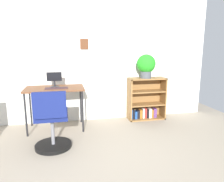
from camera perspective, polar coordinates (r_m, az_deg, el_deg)
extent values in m
cube|color=silver|center=(4.12, -8.91, 8.51)|extent=(5.20, 0.10, 2.41)
cube|color=#57301A|center=(4.06, -7.46, 12.39)|extent=(0.15, 0.02, 0.19)
cube|color=brown|center=(3.77, -15.14, 0.68)|extent=(0.99, 0.57, 0.03)
cylinder|color=black|center=(3.68, -22.12, -6.04)|extent=(0.03, 0.03, 0.71)
cylinder|color=black|center=(3.63, -7.79, -5.51)|extent=(0.03, 0.03, 0.71)
cylinder|color=black|center=(4.14, -21.02, -4.03)|extent=(0.03, 0.03, 0.71)
cylinder|color=black|center=(4.09, -8.35, -3.53)|extent=(0.03, 0.03, 0.71)
cylinder|color=#262628|center=(3.82, -15.09, 1.12)|extent=(0.16, 0.16, 0.01)
cylinder|color=#262628|center=(3.81, -15.13, 1.92)|extent=(0.03, 0.03, 0.10)
cube|color=black|center=(3.78, -15.24, 3.74)|extent=(0.25, 0.02, 0.15)
cube|color=#342227|center=(3.66, -14.63, 0.76)|extent=(0.38, 0.12, 0.02)
cylinder|color=black|center=(3.29, -15.40, -13.90)|extent=(0.52, 0.52, 0.05)
cylinder|color=slate|center=(3.20, -15.62, -10.25)|extent=(0.05, 0.05, 0.40)
cube|color=navy|center=(3.12, -15.86, -6.16)|extent=(0.44, 0.44, 0.08)
cube|color=navy|center=(2.82, -16.38, -3.63)|extent=(0.42, 0.07, 0.34)
cube|color=brown|center=(4.18, 4.69, -2.28)|extent=(0.02, 0.30, 0.83)
cube|color=brown|center=(4.44, 13.48, -1.76)|extent=(0.02, 0.30, 0.83)
cube|color=brown|center=(4.22, 9.39, 3.32)|extent=(0.73, 0.30, 0.02)
cube|color=brown|center=(4.41, 9.04, -7.13)|extent=(0.73, 0.30, 0.02)
cube|color=brown|center=(4.42, 8.57, -1.61)|extent=(0.73, 0.02, 0.83)
cube|color=brown|center=(4.32, 9.17, -3.52)|extent=(0.68, 0.28, 0.02)
cube|color=brown|center=(4.26, 9.28, -0.06)|extent=(0.68, 0.28, 0.02)
cube|color=#1E478C|center=(4.26, 5.16, -6.17)|extent=(0.03, 0.10, 0.19)
cube|color=black|center=(4.27, 5.62, -6.15)|extent=(0.03, 0.13, 0.19)
cube|color=#1E478C|center=(4.30, 6.24, -6.33)|extent=(0.05, 0.13, 0.15)
cube|color=black|center=(4.31, 6.91, -6.16)|extent=(0.05, 0.10, 0.17)
cube|color=#99591E|center=(4.33, 7.60, -6.06)|extent=(0.05, 0.11, 0.18)
cube|color=beige|center=(4.34, 8.28, -5.86)|extent=(0.04, 0.10, 0.20)
cube|color=#B22D28|center=(4.36, 8.86, -5.82)|extent=(0.04, 0.09, 0.20)
cube|color=black|center=(4.38, 9.42, -5.93)|extent=(0.03, 0.12, 0.17)
cube|color=beige|center=(4.39, 10.01, -5.77)|extent=(0.05, 0.12, 0.19)
cube|color=#99591E|center=(4.41, 10.64, -5.86)|extent=(0.04, 0.10, 0.17)
cube|color=#593372|center=(4.43, 11.29, -5.69)|extent=(0.06, 0.11, 0.18)
cylinder|color=#474C51|center=(4.18, 9.06, 4.35)|extent=(0.21, 0.21, 0.13)
sphere|color=#23971F|center=(4.16, 9.15, 7.23)|extent=(0.36, 0.36, 0.36)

